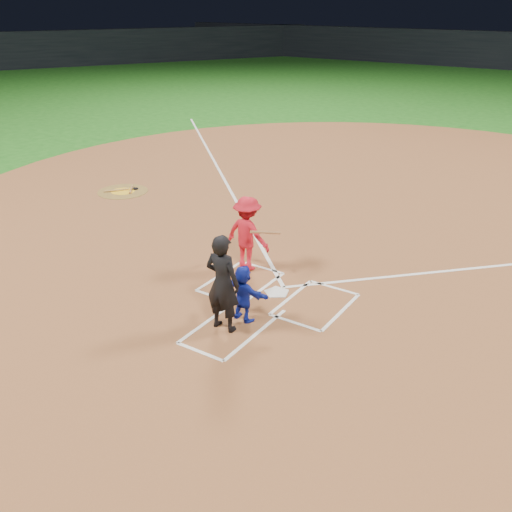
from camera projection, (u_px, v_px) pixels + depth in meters
The scene contains 13 objects.
ground at pixel (277, 293), 12.85m from camera, with size 120.00×120.00×0.00m, color #195816.
home_plate_dirt at pixel (378, 215), 17.42m from camera, with size 28.00×28.00×0.01m, color brown.
stadium_wall_left at pixel (15, 50), 51.28m from camera, with size 1.20×60.00×3.20m, color black.
home_plate at pixel (277, 292), 12.84m from camera, with size 0.60×0.60×0.02m, color silver.
on_deck_circle at pixel (123, 191), 19.45m from camera, with size 1.70×1.70×0.01m, color brown.
on_deck_logo at pixel (123, 191), 19.45m from camera, with size 0.80×0.80×0.00m, color yellow.
on_deck_bat_a at pixel (131, 189), 19.55m from camera, with size 0.06×0.06×0.84m, color #9C6639.
on_deck_bat_b at pixel (116, 190), 19.46m from camera, with size 0.06×0.06×0.84m, color olive.
bat_weight_donut at pixel (135, 189), 19.64m from camera, with size 0.19×0.19×0.05m, color black.
catcher at pixel (243, 293), 11.54m from camera, with size 1.12×0.36×1.21m, color #1424A5.
umpire at pixel (223, 283), 11.07m from camera, with size 0.74×0.48×2.02m, color black.
chalk_markings at pixel (369, 221), 16.87m from camera, with size 28.35×17.32×0.01m.
batter_at_plate at pixel (247, 234), 13.60m from camera, with size 1.40×0.93×1.84m.
Camera 1 is at (5.78, -9.76, 6.11)m, focal length 40.00 mm.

